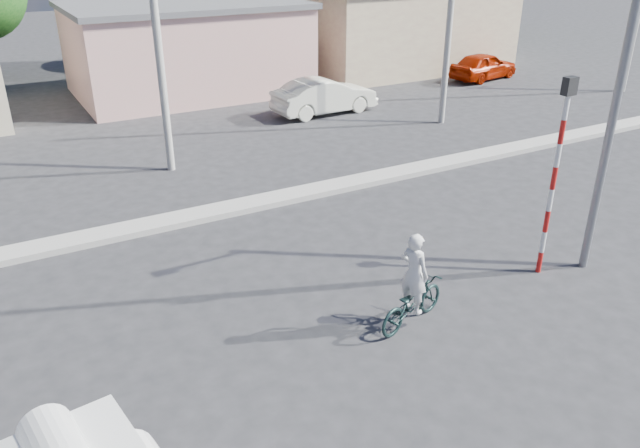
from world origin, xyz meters
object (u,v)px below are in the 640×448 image
bicycle (412,302)px  cyclist (413,287)px  car_red (484,66)px  streetlight (623,43)px  car_cream (324,96)px  traffic_pole (557,162)px

bicycle → cyclist: (0.00, 0.00, 0.35)m
bicycle → cyclist: 0.35m
bicycle → car_red: car_red is taller
car_red → streetlight: streetlight is taller
car_cream → traffic_pole: 14.32m
cyclist → car_red: (16.50, 15.97, -0.14)m
bicycle → cyclist: cyclist is taller
traffic_pole → cyclist: bearing=-176.4°
bicycle → car_red: (16.50, 15.97, 0.21)m
bicycle → car_cream: car_cream is taller
car_cream → streetlight: bearing=171.5°
streetlight → bicycle: bearing=179.2°
bicycle → car_red: size_ratio=0.45×
traffic_pole → streetlight: streetlight is taller
bicycle → streetlight: size_ratio=0.20×
car_cream → traffic_pole: traffic_pole is taller
bicycle → streetlight: 6.47m
car_red → car_cream: bearing=89.3°
bicycle → traffic_pole: (3.72, 0.23, 2.12)m
car_cream → traffic_pole: bearing=167.6°
car_red → streetlight: (-11.83, -16.04, 4.28)m
cyclist → streetlight: size_ratio=0.18×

